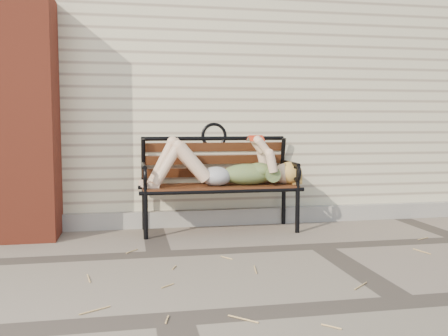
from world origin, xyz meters
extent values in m
plane|color=#78695C|center=(0.00, 0.00, 0.00)|extent=(80.00, 80.00, 0.00)
cube|color=beige|center=(0.00, 3.00, 1.50)|extent=(8.00, 4.00, 3.00)
cube|color=#A29D93|center=(0.00, 0.97, 0.07)|extent=(8.00, 0.10, 0.15)
cube|color=maroon|center=(-2.30, 0.75, 1.00)|extent=(0.50, 0.50, 2.00)
cylinder|color=black|center=(-1.33, 0.50, 0.20)|extent=(0.04, 0.04, 0.40)
cylinder|color=black|center=(-1.33, 0.91, 0.20)|extent=(0.04, 0.04, 0.40)
cylinder|color=black|center=(-0.01, 0.50, 0.20)|extent=(0.04, 0.04, 0.40)
cylinder|color=black|center=(-0.01, 0.91, 0.20)|extent=(0.04, 0.04, 0.40)
cube|color=#512614|center=(-0.67, 0.71, 0.40)|extent=(1.36, 0.44, 0.03)
cylinder|color=black|center=(-0.67, 0.50, 0.38)|extent=(1.43, 0.04, 0.04)
cylinder|color=black|center=(-0.67, 0.91, 0.38)|extent=(1.43, 0.04, 0.04)
torus|color=black|center=(-0.67, 1.00, 0.85)|extent=(0.25, 0.03, 0.25)
ellipsoid|color=#0A334C|center=(-0.42, 0.68, 0.51)|extent=(0.48, 0.28, 0.19)
ellipsoid|color=#0A334C|center=(-0.31, 0.68, 0.54)|extent=(0.23, 0.27, 0.14)
ellipsoid|color=#B3B3B8|center=(-0.71, 0.68, 0.50)|extent=(0.27, 0.30, 0.17)
sphere|color=beige|center=(-0.07, 0.68, 0.51)|extent=(0.20, 0.20, 0.20)
ellipsoid|color=#DC9D52|center=(-0.03, 0.68, 0.51)|extent=(0.22, 0.23, 0.21)
cube|color=red|center=(-0.35, 0.68, 0.85)|extent=(0.13, 0.02, 0.02)
cube|color=beige|center=(-0.35, 0.64, 0.82)|extent=(0.13, 0.08, 0.04)
cube|color=beige|center=(-0.35, 0.72, 0.82)|extent=(0.13, 0.08, 0.04)
cube|color=red|center=(-0.35, 0.64, 0.83)|extent=(0.13, 0.08, 0.05)
cube|color=red|center=(-0.35, 0.72, 0.83)|extent=(0.13, 0.08, 0.05)
cylinder|color=tan|center=(-0.72, -0.20, 0.01)|extent=(0.05, 0.15, 0.01)
cylinder|color=tan|center=(-1.29, -1.11, 0.01)|extent=(0.05, 0.10, 0.01)
cylinder|color=tan|center=(-0.81, -0.10, 0.01)|extent=(0.01, 0.17, 0.01)
cylinder|color=tan|center=(-0.31, -0.15, 0.01)|extent=(0.05, 0.09, 0.01)
cylinder|color=tan|center=(-1.53, 0.14, 0.01)|extent=(0.08, 0.09, 0.01)
cylinder|color=tan|center=(-1.07, -0.55, 0.01)|extent=(0.06, 0.15, 0.01)
cylinder|color=tan|center=(-0.32, -1.12, 0.01)|extent=(0.09, 0.08, 0.01)
cylinder|color=tan|center=(-0.96, -1.27, 0.01)|extent=(0.14, 0.08, 0.01)
cylinder|color=tan|center=(0.02, -0.66, 0.01)|extent=(0.09, 0.03, 0.01)
cylinder|color=tan|center=(0.65, -0.06, 0.01)|extent=(0.06, 0.14, 0.01)
cylinder|color=tan|center=(-0.28, -1.13, 0.01)|extent=(0.07, 0.10, 0.01)
cylinder|color=tan|center=(-1.59, -0.55, 0.01)|extent=(0.13, 0.07, 0.01)
camera|label=1|loc=(-1.46, -3.63, 0.96)|focal=40.00mm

